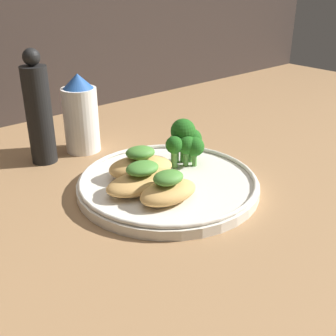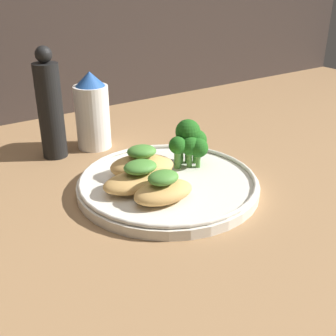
% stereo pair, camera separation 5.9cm
% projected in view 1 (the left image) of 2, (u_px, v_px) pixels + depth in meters
% --- Properties ---
extents(ground_plane, '(1.80, 1.80, 0.01)m').
position_uv_depth(ground_plane, '(168.00, 192.00, 0.61)').
color(ground_plane, '#936D47').
extents(plate, '(0.26, 0.26, 0.02)m').
position_uv_depth(plate, '(168.00, 183.00, 0.60)').
color(plate, silver).
rests_on(plate, ground_plane).
extents(grilled_meat_front, '(0.08, 0.05, 0.04)m').
position_uv_depth(grilled_meat_front, '(168.00, 190.00, 0.54)').
color(grilled_meat_front, tan).
rests_on(grilled_meat_front, plate).
extents(grilled_meat_middle, '(0.11, 0.07, 0.04)m').
position_uv_depth(grilled_meat_middle, '(145.00, 181.00, 0.56)').
color(grilled_meat_middle, tan).
rests_on(grilled_meat_middle, plate).
extents(grilled_meat_back, '(0.11, 0.09, 0.05)m').
position_uv_depth(grilled_meat_back, '(141.00, 166.00, 0.60)').
color(grilled_meat_back, tan).
rests_on(grilled_meat_back, plate).
extents(broccoli_bunch, '(0.06, 0.06, 0.07)m').
position_uv_depth(broccoli_bunch, '(185.00, 140.00, 0.64)').
color(broccoli_bunch, '#569942').
rests_on(broccoli_bunch, plate).
extents(sauce_bottle, '(0.06, 0.06, 0.13)m').
position_uv_depth(sauce_bottle, '(81.00, 115.00, 0.71)').
color(sauce_bottle, white).
rests_on(sauce_bottle, ground_plane).
extents(pepper_grinder, '(0.04, 0.04, 0.18)m').
position_uv_depth(pepper_grinder, '(39.00, 112.00, 0.66)').
color(pepper_grinder, black).
rests_on(pepper_grinder, ground_plane).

